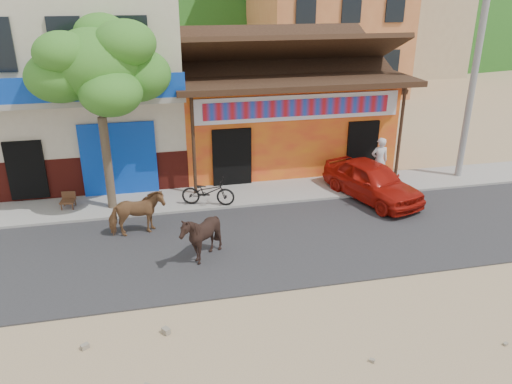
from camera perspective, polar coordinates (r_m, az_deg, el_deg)
ground at (r=12.39m, az=4.86°, el=-11.08°), size 120.00×120.00×0.00m
road at (r=14.44m, az=1.95°, el=-5.68°), size 60.00×5.00×0.04m
sidewalk at (r=17.51m, az=-0.87°, el=-0.28°), size 60.00×2.00×0.12m
dance_club at (r=21.10m, az=2.27°, el=8.66°), size 8.00×6.00×3.60m
cafe_building at (r=20.22m, az=-19.16°, el=11.79°), size 7.00×6.00×7.00m
apartment_front at (r=35.97m, az=7.94°, el=20.95°), size 9.00×9.00×12.00m
apartment_rear at (r=45.16m, az=16.54°, el=19.29°), size 8.00×8.00×10.00m
tree at (r=16.11m, az=-17.19°, el=8.16°), size 3.00×3.00×6.00m
utility_pole at (r=19.70m, az=23.76°, el=12.73°), size 0.24×0.24×8.00m
cow_tan at (r=14.91m, az=-13.46°, el=-2.41°), size 1.70×0.99×1.35m
cow_dark at (r=13.23m, az=-6.29°, el=-5.05°), size 1.36×1.23×1.42m
red_car at (r=17.44m, az=13.12°, el=1.28°), size 2.69×4.17×1.32m
scooter at (r=16.45m, az=-5.51°, el=0.04°), size 1.86×1.11×0.92m
pedestrian at (r=18.61m, az=13.91°, el=3.48°), size 0.65×0.45×1.73m
cafe_chair_right at (r=17.25m, az=-20.81°, el=-0.26°), size 0.49×0.49×0.95m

